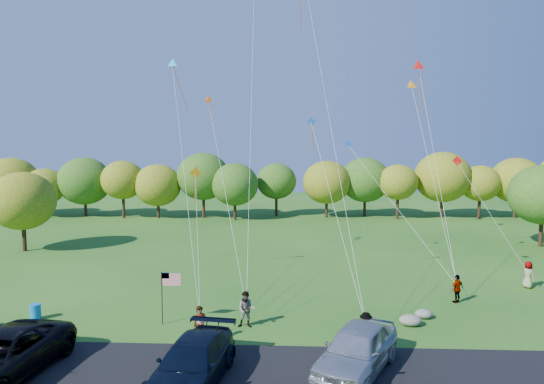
% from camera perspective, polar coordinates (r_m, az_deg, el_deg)
% --- Properties ---
extents(ground, '(140.00, 140.00, 0.00)m').
position_cam_1_polar(ground, '(24.49, -1.16, -16.78)').
color(ground, '#205418').
rests_on(ground, ground).
extents(asphalt_lane, '(44.00, 6.00, 0.06)m').
position_cam_1_polar(asphalt_lane, '(20.85, -1.94, -20.92)').
color(asphalt_lane, black).
rests_on(asphalt_lane, ground).
extents(treeline, '(75.65, 27.15, 8.51)m').
position_cam_1_polar(treeline, '(58.81, 2.51, 1.27)').
color(treeline, '#372214').
rests_on(treeline, ground).
extents(minivan_dark, '(3.81, 6.94, 1.84)m').
position_cam_1_polar(minivan_dark, '(22.95, -29.33, -16.49)').
color(minivan_dark, black).
rests_on(minivan_dark, asphalt_lane).
extents(minivan_navy, '(3.17, 6.15, 1.71)m').
position_cam_1_polar(minivan_navy, '(20.10, -9.38, -19.27)').
color(minivan_navy, black).
rests_on(minivan_navy, asphalt_lane).
extents(minivan_silver, '(4.52, 6.02, 1.91)m').
position_cam_1_polar(minivan_silver, '(21.07, 9.95, -17.75)').
color(minivan_silver, '#ADB1B8').
rests_on(minivan_silver, asphalt_lane).
extents(flyer_a, '(0.77, 0.65, 1.80)m').
position_cam_1_polar(flyer_a, '(23.77, -8.44, -15.23)').
color(flyer_a, '#4C4C59').
rests_on(flyer_a, ground).
extents(flyer_b, '(0.93, 0.73, 1.87)m').
position_cam_1_polar(flyer_b, '(25.47, -3.03, -13.63)').
color(flyer_b, '#4C4C59').
rests_on(flyer_b, ground).
extents(flyer_c, '(1.17, 0.87, 1.60)m').
position_cam_1_polar(flyer_c, '(23.73, 10.98, -15.56)').
color(flyer_c, '#4C4C59').
rests_on(flyer_c, ground).
extents(flyer_d, '(1.05, 0.88, 1.68)m').
position_cam_1_polar(flyer_d, '(31.10, 20.96, -10.57)').
color(flyer_d, '#4C4C59').
rests_on(flyer_d, ground).
extents(flyer_e, '(0.87, 1.02, 1.76)m').
position_cam_1_polar(flyer_e, '(35.98, 27.90, -8.60)').
color(flyer_e, '#4C4C59').
rests_on(flyer_e, ground).
extents(trash_barrel, '(0.56, 0.56, 0.83)m').
position_cam_1_polar(trash_barrel, '(29.48, -26.07, -12.55)').
color(trash_barrel, blue).
rests_on(trash_barrel, ground).
extents(flag_assembly, '(1.02, 0.67, 2.77)m').
position_cam_1_polar(flag_assembly, '(26.04, -12.17, -10.62)').
color(flag_assembly, black).
rests_on(flag_assembly, ground).
extents(boulder_near, '(1.14, 0.90, 0.57)m').
position_cam_1_polar(boulder_near, '(26.82, 15.96, -14.30)').
color(boulder_near, gray).
rests_on(boulder_near, ground).
extents(boulder_far, '(0.92, 0.77, 0.48)m').
position_cam_1_polar(boulder_far, '(28.08, 17.41, -13.52)').
color(boulder_far, gray).
rests_on(boulder_far, ground).
extents(kites_aloft, '(20.46, 8.39, 19.61)m').
position_cam_1_polar(kites_aloft, '(37.12, 3.45, 18.90)').
color(kites_aloft, '#DA1845').
rests_on(kites_aloft, ground).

